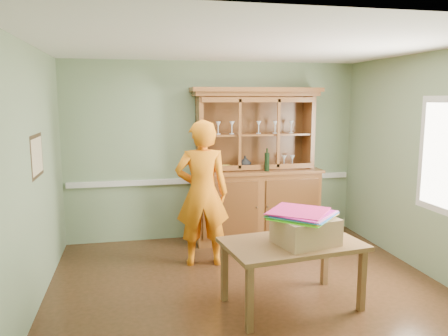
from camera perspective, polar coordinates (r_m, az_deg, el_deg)
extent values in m
plane|color=#4C2B18|center=(5.20, 3.15, -15.33)|extent=(4.50, 4.50, 0.00)
plane|color=white|center=(4.77, 3.45, 15.71)|extent=(4.50, 4.50, 0.00)
plane|color=gray|center=(6.73, -1.22, 2.26)|extent=(4.50, 0.00, 4.50)
plane|color=gray|center=(4.74, -23.96, -1.41)|extent=(0.00, 4.00, 4.00)
plane|color=gray|center=(5.81, 25.20, 0.32)|extent=(0.00, 4.00, 4.00)
plane|color=gray|center=(2.97, 13.65, -6.77)|extent=(4.50, 0.00, 4.50)
cube|color=silver|center=(6.78, -1.17, -1.54)|extent=(4.41, 0.05, 0.08)
cube|color=#352515|center=(5.00, -23.20, 1.47)|extent=(0.03, 0.60, 0.46)
cube|color=beige|center=(5.00, -23.13, 1.47)|extent=(0.01, 0.52, 0.38)
cube|color=silver|center=(5.55, 27.00, 1.38)|extent=(0.03, 0.96, 1.36)
cube|color=white|center=(5.55, 26.95, 1.38)|extent=(0.01, 0.80, 1.20)
cube|color=brown|center=(6.74, 4.21, -4.90)|extent=(1.88, 0.57, 1.04)
cube|color=brown|center=(6.62, 4.29, -0.36)|extent=(1.94, 0.64, 0.04)
cube|color=#582F14|center=(6.82, 3.68, 4.74)|extent=(1.78, 0.04, 1.10)
cube|color=brown|center=(6.46, -3.22, 4.50)|extent=(0.06, 0.40, 1.10)
cube|color=brown|center=(6.94, 10.94, 4.66)|extent=(0.06, 0.40, 1.10)
cube|color=brown|center=(6.63, 4.17, 9.62)|extent=(1.88, 0.46, 0.06)
cube|color=brown|center=(6.61, 4.22, 10.16)|extent=(1.96, 0.50, 0.06)
cube|color=brown|center=(6.65, 4.11, 4.39)|extent=(1.65, 0.34, 0.03)
imported|color=#B2B2B7|center=(6.66, 2.77, 0.75)|extent=(0.19, 0.19, 0.20)
imported|color=yellow|center=(6.60, 0.13, 0.05)|extent=(0.23, 0.23, 0.06)
cylinder|color=black|center=(6.46, 5.63, 1.07)|extent=(0.07, 0.07, 0.33)
cube|color=brown|center=(4.60, 8.91, -9.79)|extent=(1.48, 1.01, 0.05)
cube|color=brown|center=(4.19, 3.35, -16.73)|extent=(0.07, 0.07, 0.65)
cube|color=brown|center=(4.78, 0.06, -13.39)|extent=(0.07, 0.07, 0.65)
cube|color=brown|center=(4.78, 17.57, -13.83)|extent=(0.07, 0.07, 0.65)
cube|color=brown|center=(5.29, 13.03, -11.34)|extent=(0.07, 0.07, 0.65)
cube|color=#96774D|center=(4.53, 10.62, -8.05)|extent=(0.67, 0.58, 0.27)
cube|color=#65FD1F|center=(4.50, 10.10, -6.28)|extent=(0.76, 0.76, 0.01)
cube|color=#FDA31F|center=(4.50, 10.11, -6.17)|extent=(0.76, 0.76, 0.01)
cube|color=green|center=(4.50, 10.11, -6.06)|extent=(0.76, 0.76, 0.01)
cube|color=blue|center=(4.50, 10.11, -5.95)|extent=(0.76, 0.76, 0.01)
cube|color=pink|center=(4.49, 10.12, -5.84)|extent=(0.76, 0.76, 0.01)
cube|color=#CB1FA3|center=(4.49, 10.12, -5.73)|extent=(0.76, 0.76, 0.01)
cube|color=#D01F69|center=(4.49, 10.12, -5.62)|extent=(0.76, 0.76, 0.01)
imported|color=orange|center=(5.61, -2.87, -3.33)|extent=(0.73, 0.52, 1.89)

